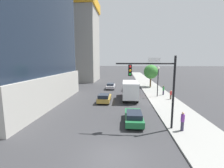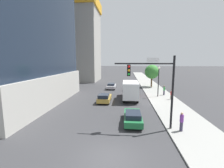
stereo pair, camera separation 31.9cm
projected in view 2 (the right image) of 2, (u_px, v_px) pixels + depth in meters
name	position (u px, v px, depth m)	size (l,w,h in m)	color
ground_plane	(109.00, 158.00, 10.72)	(400.00, 400.00, 0.00)	#333335
sidewalk	(159.00, 95.00, 29.76)	(4.95, 120.00, 0.15)	gray
construction_building	(77.00, 37.00, 51.12)	(21.74, 12.96, 33.51)	#9E9B93
traffic_light_pole	(154.00, 80.00, 14.51)	(5.50, 0.48, 6.89)	black
street_lamp	(159.00, 77.00, 28.03)	(0.44, 0.44, 5.40)	black
street_tree	(152.00, 72.00, 38.81)	(3.49, 3.49, 5.51)	brown
car_gold	(104.00, 98.00, 25.03)	(1.90, 4.24, 1.44)	#AD8938
car_blue	(129.00, 87.00, 35.08)	(1.87, 4.33, 1.54)	#233D9E
car_green	(133.00, 117.00, 16.56)	(1.82, 4.58, 1.36)	#1E6638
car_silver	(111.00, 86.00, 37.15)	(1.88, 4.64, 1.36)	#B7B7BC
box_truck	(130.00, 89.00, 26.72)	(2.48, 7.45, 3.16)	#B21E1E
pedestrian_purple_shirt	(182.00, 121.00, 14.35)	(0.34, 0.34, 1.79)	#38334C
pedestrian_red_shirt	(171.00, 95.00, 26.27)	(0.34, 0.34, 1.57)	brown
pedestrian_green_shirt	(164.00, 90.00, 29.61)	(0.34, 0.34, 1.80)	#38334C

